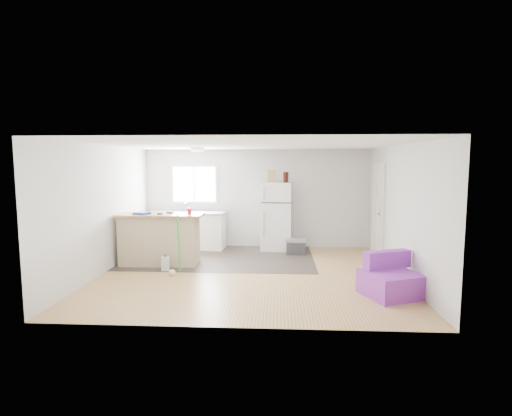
{
  "coord_description": "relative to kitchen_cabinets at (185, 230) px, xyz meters",
  "views": [
    {
      "loc": [
        0.53,
        -7.3,
        2.06
      ],
      "look_at": [
        0.08,
        0.7,
        1.16
      ],
      "focal_mm": 28.0,
      "sensor_mm": 36.0,
      "label": 1
    }
  ],
  "objects": [
    {
      "name": "refrigerator",
      "position": [
        2.24,
        -0.04,
        0.35
      ],
      "size": [
        0.76,
        0.72,
        1.61
      ],
      "rotation": [
        0.0,
        0.0,
        -0.07
      ],
      "color": "white",
      "rests_on": "floor"
    },
    {
      "name": "window",
      "position": [
        0.2,
        0.3,
        1.09
      ],
      "size": [
        1.18,
        0.06,
        0.98
      ],
      "color": "white",
      "rests_on": "back_wall"
    },
    {
      "name": "cleaner_jug",
      "position": [
        0.11,
        -2.07,
        -0.31
      ],
      "size": [
        0.16,
        0.12,
        0.33
      ],
      "rotation": [
        0.0,
        0.0,
        0.09
      ],
      "color": "silver",
      "rests_on": "floor"
    },
    {
      "name": "peninsula",
      "position": [
        -0.13,
        -1.61,
        0.07
      ],
      "size": [
        1.71,
        0.66,
        1.05
      ],
      "rotation": [
        0.0,
        0.0,
        0.01
      ],
      "color": "tan",
      "rests_on": "floor"
    },
    {
      "name": "red_cup",
      "position": [
        0.49,
        -1.6,
        0.65
      ],
      "size": [
        0.09,
        0.09,
        0.12
      ],
      "primitive_type": "cylinder",
      "rotation": [
        0.0,
        0.0,
        -0.21
      ],
      "color": "red",
      "rests_on": "peninsula"
    },
    {
      "name": "cardboard_box",
      "position": [
        2.12,
        -0.13,
        1.31
      ],
      "size": [
        0.21,
        0.12,
        0.3
      ],
      "primitive_type": "cube",
      "rotation": [
        0.0,
        0.0,
        0.09
      ],
      "color": "#A0855B",
      "rests_on": "refrigerator"
    },
    {
      "name": "cooler",
      "position": [
        2.69,
        -0.5,
        -0.28
      ],
      "size": [
        0.47,
        0.33,
        0.34
      ],
      "rotation": [
        0.0,
        0.0,
        -0.06
      ],
      "color": "#313134",
      "rests_on": "floor"
    },
    {
      "name": "bottle_right",
      "position": [
        2.48,
        -0.04,
        1.28
      ],
      "size": [
        0.08,
        0.08,
        0.25
      ],
      "primitive_type": "cylinder",
      "rotation": [
        0.0,
        0.0,
        0.23
      ],
      "color": "#3D140B",
      "rests_on": "refrigerator"
    },
    {
      "name": "purple_seat",
      "position": [
        4.05,
        -3.29,
        -0.22
      ],
      "size": [
        1.02,
        1.02,
        0.66
      ],
      "rotation": [
        0.0,
        0.0,
        0.39
      ],
      "color": "purple",
      "rests_on": "floor"
    },
    {
      "name": "tool_a",
      "position": [
        0.07,
        -1.52,
        0.61
      ],
      "size": [
        0.15,
        0.08,
        0.03
      ],
      "primitive_type": "cube",
      "rotation": [
        0.0,
        0.0,
        -0.21
      ],
      "color": "black",
      "rests_on": "peninsula"
    },
    {
      "name": "blue_tray",
      "position": [
        -0.46,
        -1.68,
        0.61
      ],
      "size": [
        0.36,
        0.31,
        0.04
      ],
      "primitive_type": "cube",
      "rotation": [
        0.0,
        0.0,
        -0.34
      ],
      "color": "#122BB1",
      "rests_on": "peninsula"
    },
    {
      "name": "mop",
      "position": [
        0.36,
        -2.38,
        -0.22
      ],
      "size": [
        0.21,
        0.33,
        1.16
      ],
      "rotation": [
        0.0,
        0.0,
        0.17
      ],
      "color": "green",
      "rests_on": "floor"
    },
    {
      "name": "vinyl_zone",
      "position": [
        1.02,
        -0.94,
        -0.45
      ],
      "size": [
        4.05,
        2.5,
        0.0
      ],
      "primitive_type": "cube",
      "color": "#2F2723",
      "rests_on": "floor"
    },
    {
      "name": "bottle_left",
      "position": [
        2.42,
        -0.15,
        1.28
      ],
      "size": [
        0.07,
        0.07,
        0.25
      ],
      "primitive_type": "cylinder",
      "rotation": [
        0.0,
        0.0,
        0.05
      ],
      "color": "#3D140B",
      "rests_on": "refrigerator"
    },
    {
      "name": "kitchen_cabinets",
      "position": [
        0.0,
        0.0,
        0.0
      ],
      "size": [
        2.04,
        0.76,
        1.17
      ],
      "rotation": [
        0.0,
        0.0,
        -0.07
      ],
      "color": "white",
      "rests_on": "floor"
    },
    {
      "name": "interior_door",
      "position": [
        4.47,
        -0.64,
        0.56
      ],
      "size": [
        0.11,
        0.92,
        2.1
      ],
      "color": "white",
      "rests_on": "right_wall"
    },
    {
      "name": "tool_b",
      "position": [
        -0.08,
        -1.71,
        0.6
      ],
      "size": [
        0.1,
        0.04,
        0.03
      ],
      "primitive_type": "cube",
      "rotation": [
        0.0,
        0.0,
        0.01
      ],
      "color": "black",
      "rests_on": "peninsula"
    },
    {
      "name": "room",
      "position": [
        1.75,
        -2.19,
        0.74
      ],
      "size": [
        5.51,
        5.01,
        2.41
      ],
      "color": "olive",
      "rests_on": "ground"
    },
    {
      "name": "ceiling_fixture",
      "position": [
        0.55,
        -0.99,
        1.9
      ],
      "size": [
        0.3,
        0.3,
        0.07
      ],
      "primitive_type": "cylinder",
      "color": "white",
      "rests_on": "ceiling"
    }
  ]
}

